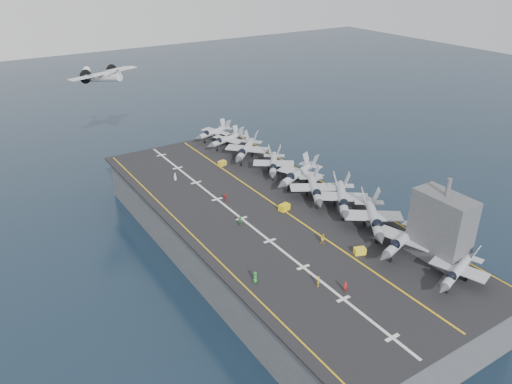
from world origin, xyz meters
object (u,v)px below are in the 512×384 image
island_superstructure (442,220)px  transport_plane (104,78)px  fighter_jet_0 (458,270)px  tow_cart_a (360,251)px

island_superstructure → transport_plane: 93.57m
fighter_jet_0 → tow_cart_a: 16.17m
island_superstructure → fighter_jet_0: size_ratio=0.97×
island_superstructure → transport_plane: size_ratio=0.63×
fighter_jet_0 → tow_cart_a: size_ratio=6.77×
fighter_jet_0 → tow_cart_a: fighter_jet_0 is taller
tow_cart_a → transport_plane: (-17.44, 80.92, 16.60)m
fighter_jet_0 → transport_plane: bearing=104.6°
island_superstructure → fighter_jet_0: (-2.91, -6.39, -5.18)m
tow_cart_a → island_superstructure: bearing=-37.9°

